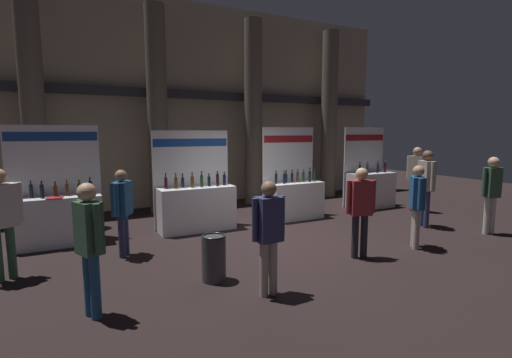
% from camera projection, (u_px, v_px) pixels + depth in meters
% --- Properties ---
extents(ground_plane, '(27.13, 27.13, 0.00)m').
position_uv_depth(ground_plane, '(275.00, 241.00, 7.75)').
color(ground_plane, black).
extents(hall_colonnade, '(13.57, 1.29, 6.13)m').
position_uv_depth(hall_colonnade, '(201.00, 107.00, 11.45)').
color(hall_colonnade, tan).
rests_on(hall_colonnade, ground_plane).
extents(exhibitor_booth_0, '(1.72, 0.70, 2.39)m').
position_uv_depth(exhibitor_booth_0, '(57.00, 215.00, 7.41)').
color(exhibitor_booth_0, white).
rests_on(exhibitor_booth_0, ground_plane).
extents(exhibitor_booth_1, '(1.81, 0.66, 2.29)m').
position_uv_depth(exhibitor_booth_1, '(196.00, 204.00, 8.54)').
color(exhibitor_booth_1, white).
rests_on(exhibitor_booth_1, ground_plane).
extents(exhibitor_booth_2, '(1.54, 0.66, 2.38)m').
position_uv_depth(exhibitor_booth_2, '(294.00, 196.00, 9.71)').
color(exhibitor_booth_2, white).
rests_on(exhibitor_booth_2, ground_plane).
extents(exhibitor_booth_3, '(1.51, 0.66, 2.39)m').
position_uv_depth(exhibitor_booth_3, '(370.00, 187.00, 11.09)').
color(exhibitor_booth_3, white).
rests_on(exhibitor_booth_3, ground_plane).
extents(trash_bin, '(0.37, 0.37, 0.71)m').
position_uv_depth(trash_bin, '(214.00, 258.00, 5.63)').
color(trash_bin, '#38383D').
rests_on(trash_bin, ground_plane).
extents(visitor_0, '(0.56, 0.39, 1.72)m').
position_uv_depth(visitor_0, '(1.00, 214.00, 5.56)').
color(visitor_0, '#33563D').
rests_on(visitor_0, ground_plane).
extents(visitor_1, '(0.43, 0.46, 1.62)m').
position_uv_depth(visitor_1, '(417.00, 199.00, 7.16)').
color(visitor_1, '#ADA393').
rests_on(visitor_1, ground_plane).
extents(visitor_2, '(0.41, 0.50, 1.59)m').
position_uv_depth(visitor_2, '(122.00, 205.00, 6.68)').
color(visitor_2, navy).
rests_on(visitor_2, ground_plane).
extents(visitor_3, '(0.52, 0.32, 1.63)m').
position_uv_depth(visitor_3, '(361.00, 205.00, 6.58)').
color(visitor_3, '#23232D').
rests_on(visitor_3, ground_plane).
extents(visitor_4, '(0.47, 0.30, 1.72)m').
position_uv_depth(visitor_4, '(492.00, 189.00, 8.13)').
color(visitor_4, silver).
rests_on(visitor_4, ground_plane).
extents(visitor_5, '(0.37, 0.55, 1.83)m').
position_uv_depth(visitor_5, '(426.00, 181.00, 8.75)').
color(visitor_5, navy).
rests_on(visitor_5, ground_plane).
extents(visitor_6, '(0.35, 0.53, 1.83)m').
position_uv_depth(visitor_6, '(416.00, 173.00, 10.48)').
color(visitor_6, maroon).
rests_on(visitor_6, ground_plane).
extents(visitor_7, '(0.34, 0.45, 1.66)m').
position_uv_depth(visitor_7, '(89.00, 240.00, 4.44)').
color(visitor_7, navy).
rests_on(visitor_7, ground_plane).
extents(visitor_8, '(0.52, 0.28, 1.60)m').
position_uv_depth(visitor_8, '(269.00, 228.00, 5.05)').
color(visitor_8, '#ADA393').
rests_on(visitor_8, ground_plane).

